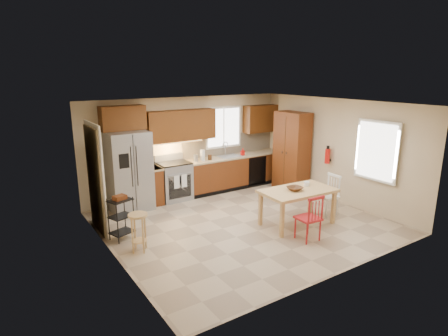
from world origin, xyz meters
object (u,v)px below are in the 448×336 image
chair_white (327,195)px  utility_cart (121,218)px  table_jar (307,185)px  soap_bottle (243,152)px  chair_red (308,217)px  refrigerator (129,171)px  bar_stool (139,233)px  pantry (292,152)px  table_bowl (295,191)px  range_stove (174,182)px  dining_table (297,207)px  fire_extinguisher (327,156)px

chair_white → utility_cart: (-4.24, 1.26, -0.04)m
table_jar → utility_cart: (-3.63, 1.22, -0.37)m
soap_bottle → chair_red: (-0.94, -3.41, -0.55)m
refrigerator → bar_stool: size_ratio=2.59×
refrigerator → utility_cart: (-0.70, -1.47, -0.50)m
pantry → bar_stool: size_ratio=2.99×
chair_white → table_bowl: 1.09m
range_stove → utility_cart: 2.40m
range_stove → dining_table: 3.19m
fire_extinguisher → soap_bottle: bearing=120.5°
chair_red → soap_bottle: bearing=77.6°
dining_table → table_bowl: bearing=-177.0°
soap_bottle → refrigerator: bearing=179.5°
fire_extinguisher → utility_cart: 5.10m
refrigerator → table_jar: refrigerator is taller
table_bowl → utility_cart: bearing=157.7°
soap_bottle → bar_stool: soap_bottle is taller
dining_table → chair_red: size_ratio=1.70×
pantry → dining_table: pantry is taller
table_bowl → utility_cart: (-3.20, 1.31, -0.34)m
chair_red → chair_white: size_ratio=1.00×
range_stove → chair_white: 3.68m
refrigerator → soap_bottle: size_ratio=9.53×
pantry → refrigerator: bearing=167.4°
bar_stool → pantry: bearing=-2.7°
range_stove → fire_extinguisher: bearing=-32.6°
fire_extinguisher → chair_red: bearing=-145.1°
pantry → bar_stool: 4.94m
soap_bottle → dining_table: bearing=-102.1°
soap_bottle → chair_red: 3.58m
refrigerator → dining_table: bearing=-47.0°
range_stove → pantry: bearing=-18.3°
range_stove → dining_table: range_stove is taller
chair_white → table_jar: bearing=88.8°
range_stove → bar_stool: bearing=-128.7°
table_bowl → utility_cart: 3.47m
soap_bottle → bar_stool: size_ratio=0.27×
refrigerator → chair_white: bearing=-37.7°
soap_bottle → pantry: bearing=-43.5°
dining_table → chair_red: chair_red is taller
refrigerator → fire_extinguisher: size_ratio=5.06×
range_stove → pantry: 3.19m
fire_extinguisher → table_jar: size_ratio=2.82×
chair_white → bar_stool: bearing=84.8°
refrigerator → table_jar: (2.92, -2.69, -0.13)m
fire_extinguisher → chair_white: fire_extinguisher is taller
fire_extinguisher → utility_cart: size_ratio=0.44×
range_stove → chair_red: (1.09, -3.49, -0.01)m
fire_extinguisher → bar_stool: size_ratio=0.51×
range_stove → chair_white: bearing=-49.4°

